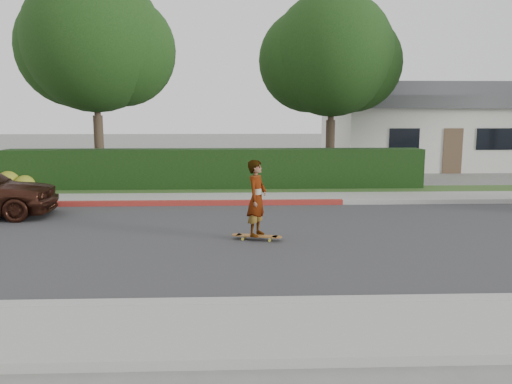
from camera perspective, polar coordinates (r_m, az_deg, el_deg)
ground at (r=11.40m, az=9.13°, el=-5.15°), size 120.00×120.00×0.00m
road at (r=11.40m, az=9.13°, el=-5.13°), size 60.00×8.00×0.01m
curb_near at (r=7.58m, az=15.30°, el=-12.05°), size 60.00×0.20×0.15m
sidewalk_near at (r=6.79m, az=17.62°, el=-14.80°), size 60.00×1.60×0.12m
curb_far at (r=15.34m, az=6.17°, el=-1.18°), size 60.00×0.20×0.15m
curb_red_section at (r=15.43m, az=-12.54°, el=-1.27°), size 12.00×0.21×0.15m
sidewalk_far at (r=16.22m, az=5.71°, el=-0.68°), size 60.00×1.60×0.12m
planting_strip at (r=17.78m, az=5.01°, el=0.14°), size 60.00×1.60×0.10m
hedge at (r=18.17m, az=-4.63°, el=2.56°), size 15.00×1.00×1.50m
flowering_shrub at (r=19.38m, az=-25.86°, el=0.85°), size 1.40×1.00×0.90m
tree_left at (r=20.39m, az=-17.89°, el=15.58°), size 5.99×5.21×8.00m
tree_center at (r=20.48m, az=8.55°, el=14.85°), size 5.66×4.84×7.44m
house at (r=28.72m, az=18.83°, el=7.13°), size 10.60×8.60×4.30m
skateboard at (r=10.97m, az=0.10°, el=-5.07°), size 1.14×0.49×0.10m
skateboarder at (r=10.79m, az=0.10°, el=-0.71°), size 0.61×0.72×1.66m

